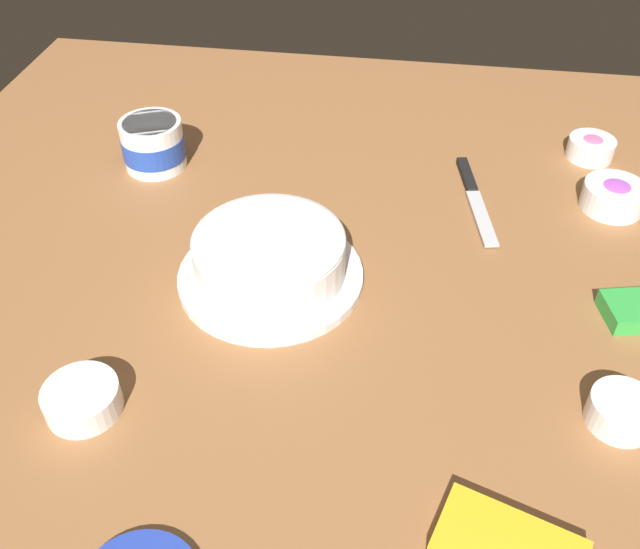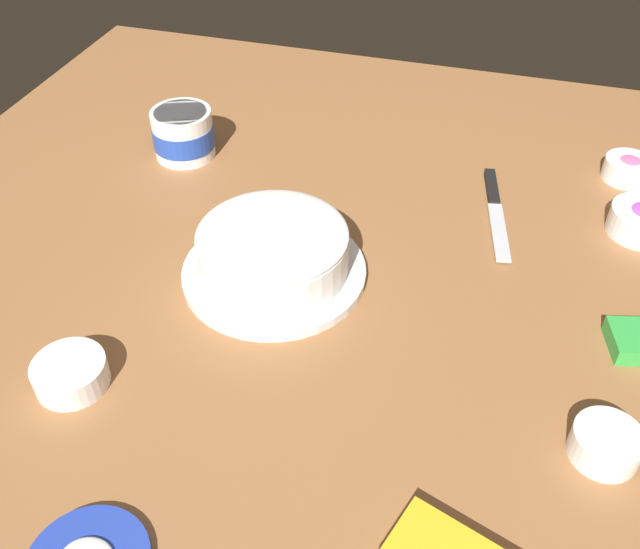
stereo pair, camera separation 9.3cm
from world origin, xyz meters
The scene contains 8 objects.
ground_plane centered at (0.00, 0.00, 0.00)m, with size 1.54×1.54×0.00m, color #936038.
frosted_cake centered at (0.11, -0.03, 0.04)m, with size 0.26×0.26×0.09m.
frosting_tub centered at (0.37, -0.29, 0.04)m, with size 0.11×0.11×0.08m.
spreading_knife centered at (-0.17, -0.28, 0.01)m, with size 0.06×0.24×0.01m.
sprinkle_bowl_orange centered at (-0.33, 0.15, 0.02)m, with size 0.08×0.08×0.04m.
sprinkle_bowl_yellow centered at (0.28, 0.23, 0.02)m, with size 0.09×0.09×0.03m.
sprinkle_bowl_rainbow centered at (-0.39, -0.28, 0.02)m, with size 0.10×0.10×0.04m.
sprinkle_bowl_pink centered at (-0.38, -0.43, 0.02)m, with size 0.08×0.08×0.04m.
Camera 1 is at (-0.07, 0.68, 0.66)m, focal length 38.91 mm.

